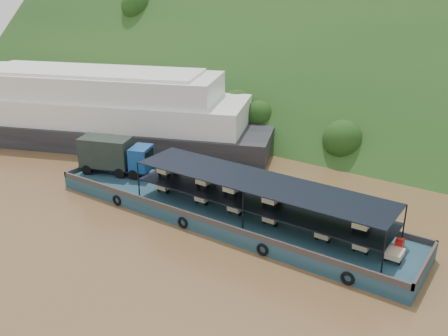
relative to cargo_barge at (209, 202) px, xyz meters
The scene contains 4 objects.
ground 1.83m from the cargo_barge, 24.18° to the left, with size 160.00×160.00×0.00m, color brown.
hillside 36.59m from the cargo_barge, 88.09° to the left, with size 140.00×28.00×28.00m, color #193D16.
cargo_barge is the anchor object (origin of this frame).
passenger_ferry 26.26m from the cargo_barge, 159.73° to the left, with size 46.95×27.42×9.30m.
Camera 1 is at (22.98, -33.95, 21.17)m, focal length 40.00 mm.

